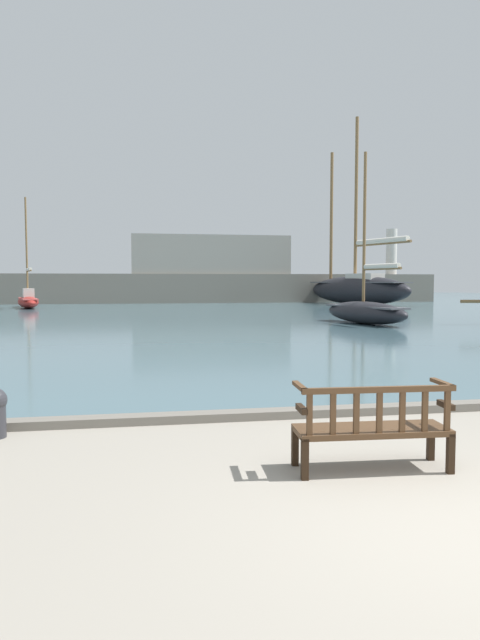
# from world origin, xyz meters

# --- Properties ---
(ground_plane) EXTENTS (160.00, 160.00, 0.00)m
(ground_plane) POSITION_xyz_m (0.00, 0.00, 0.00)
(ground_plane) COLOR gray
(harbor_water) EXTENTS (100.00, 80.00, 0.08)m
(harbor_water) POSITION_xyz_m (0.00, 44.00, 0.04)
(harbor_water) COLOR #476670
(harbor_water) RESTS_ON ground
(quay_edge_kerb) EXTENTS (40.00, 0.30, 0.12)m
(quay_edge_kerb) POSITION_xyz_m (0.00, 3.85, 0.06)
(quay_edge_kerb) COLOR slate
(quay_edge_kerb) RESTS_ON ground
(park_bench) EXTENTS (1.63, 0.61, 0.92)m
(park_bench) POSITION_xyz_m (-0.24, 1.44, 0.47)
(park_bench) COLOR black
(park_bench) RESTS_ON ground
(sailboat_nearest_starboard) EXTENTS (2.73, 6.82, 7.77)m
(sailboat_nearest_starboard) POSITION_xyz_m (-10.32, 38.15, 0.67)
(sailboat_nearest_starboard) COLOR maroon
(sailboat_nearest_starboard) RESTS_ON harbor_water
(sailboat_far_starboard) EXTENTS (6.13, 13.40, 14.96)m
(sailboat_far_starboard) POSITION_xyz_m (14.80, 39.61, 1.49)
(sailboat_far_starboard) COLOR black
(sailboat_far_starboard) RESTS_ON harbor_water
(sailboat_mid_starboard) EXTENTS (2.58, 5.74, 7.56)m
(sailboat_mid_starboard) POSITION_xyz_m (7.30, 19.86, 0.68)
(sailboat_mid_starboard) COLOR black
(sailboat_mid_starboard) RESTS_ON harbor_water
(far_breakwater) EXTENTS (48.66, 2.40, 6.81)m
(far_breakwater) POSITION_xyz_m (1.10, 46.00, 2.04)
(far_breakwater) COLOR slate
(far_breakwater) RESTS_ON ground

